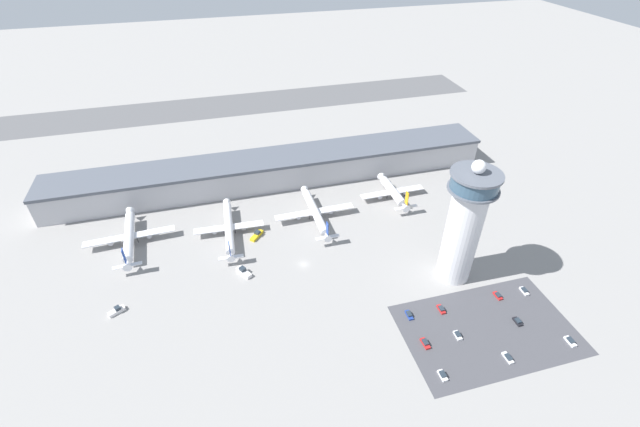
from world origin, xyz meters
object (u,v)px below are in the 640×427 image
(car_maroon_suv, at_px, (458,335))
(car_grey_coupe, at_px, (409,315))
(airplane_gate_charlie, at_px, (315,212))
(car_blue_compact, at_px, (570,341))
(car_navy_sedan, at_px, (524,291))
(airplane_gate_delta, at_px, (393,192))
(car_yellow_taxi, at_px, (508,358))
(car_white_wagon, at_px, (441,309))
(car_black_suv, at_px, (425,343))
(control_tower, at_px, (464,224))
(service_truck_baggage, at_px, (244,272))
(airplane_gate_bravo, at_px, (229,228))
(car_red_hatchback, at_px, (443,375))
(car_silver_sedan, at_px, (518,321))
(airplane_gate_alpha, at_px, (129,237))
(service_truck_catering, at_px, (117,311))
(service_truck_fuel, at_px, (257,235))
(car_green_van, at_px, (498,296))

(car_maroon_suv, height_order, car_grey_coupe, car_maroon_suv)
(airplane_gate_charlie, bearing_deg, car_blue_compact, -53.50)
(airplane_gate_charlie, bearing_deg, car_navy_sedan, -44.88)
(airplane_gate_delta, distance_m, car_yellow_taxi, 103.07)
(car_white_wagon, bearing_deg, car_black_suv, -135.69)
(car_blue_compact, distance_m, car_navy_sedan, 25.70)
(control_tower, bearing_deg, service_truck_baggage, 164.76)
(airplane_gate_bravo, xyz_separation_m, airplane_gate_charlie, (42.53, 1.03, 0.46))
(service_truck_baggage, relative_size, car_red_hatchback, 1.86)
(car_white_wagon, bearing_deg, car_yellow_taxi, -64.97)
(car_blue_compact, bearing_deg, airplane_gate_bravo, 140.14)
(car_navy_sedan, bearing_deg, airplane_gate_bravo, 148.58)
(car_yellow_taxi, bearing_deg, service_truck_baggage, 141.82)
(car_silver_sedan, bearing_deg, airplane_gate_alpha, 149.27)
(car_silver_sedan, xyz_separation_m, car_yellow_taxi, (-13.03, -12.88, -0.07))
(airplane_gate_alpha, bearing_deg, airplane_gate_charlie, -2.36)
(service_truck_catering, xyz_separation_m, car_blue_compact, (160.14, -57.50, -0.28))
(service_truck_baggage, distance_m, car_silver_sedan, 110.74)
(airplane_gate_bravo, height_order, car_blue_compact, airplane_gate_bravo)
(service_truck_baggage, xyz_separation_m, car_grey_coupe, (58.73, -39.57, -0.51))
(service_truck_fuel, height_order, car_maroon_suv, service_truck_fuel)
(car_black_suv, xyz_separation_m, car_yellow_taxi, (25.24, -12.98, -0.06))
(service_truck_baggage, bearing_deg, airplane_gate_bravo, 96.59)
(car_silver_sedan, bearing_deg, service_truck_baggage, 151.27)
(airplane_gate_bravo, xyz_separation_m, car_green_van, (100.80, -68.31, -3.40))
(service_truck_baggage, bearing_deg, airplane_gate_alpha, 145.47)
(control_tower, bearing_deg, car_maroon_suv, -115.30)
(car_black_suv, relative_size, car_blue_compact, 1.04)
(airplane_gate_bravo, bearing_deg, car_green_van, -34.12)
(service_truck_catering, height_order, car_navy_sedan, service_truck_catering)
(car_white_wagon, relative_size, car_grey_coupe, 0.97)
(car_grey_coupe, bearing_deg, car_red_hatchback, -90.12)
(car_black_suv, bearing_deg, car_blue_compact, -14.15)
(airplane_gate_alpha, distance_m, car_silver_sedan, 169.11)
(car_white_wagon, xyz_separation_m, car_grey_coupe, (-13.29, 0.70, -0.03))
(car_yellow_taxi, bearing_deg, car_grey_coupe, 133.69)
(airplane_gate_bravo, relative_size, car_white_wagon, 9.86)
(car_silver_sedan, relative_size, car_blue_compact, 0.89)
(airplane_gate_bravo, distance_m, car_grey_coupe, 92.18)
(service_truck_catering, relative_size, car_green_van, 1.47)
(control_tower, distance_m, service_truck_baggage, 92.90)
(airplane_gate_bravo, height_order, car_black_suv, airplane_gate_bravo)
(airplane_gate_alpha, bearing_deg, car_blue_compact, -32.09)
(service_truck_fuel, bearing_deg, car_silver_sedan, -41.05)
(airplane_gate_alpha, distance_m, car_red_hatchback, 146.14)
(control_tower, relative_size, service_truck_fuel, 7.06)
(airplane_gate_delta, height_order, service_truck_baggage, airplane_gate_delta)
(airplane_gate_bravo, bearing_deg, car_yellow_taxi, -47.29)
(car_black_suv, bearing_deg, control_tower, 47.64)
(service_truck_baggage, height_order, car_red_hatchback, service_truck_baggage)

